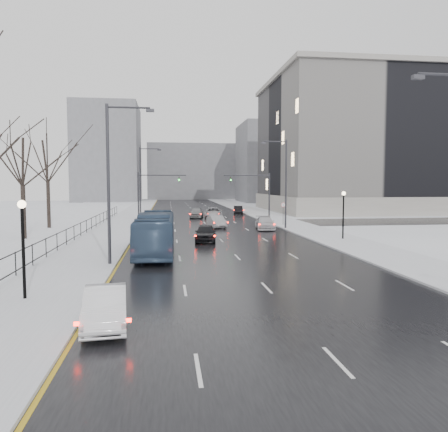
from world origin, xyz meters
name	(u,v)px	position (x,y,z in m)	size (l,w,h in m)	color
road	(199,217)	(0.00, 60.00, 0.02)	(16.00, 150.00, 0.04)	black
cross_road	(205,224)	(0.00, 48.00, 0.02)	(130.00, 10.00, 0.04)	black
sidewalk_left	(130,217)	(-10.50, 60.00, 0.08)	(5.00, 150.00, 0.16)	silver
sidewalk_right	(265,216)	(10.50, 60.00, 0.08)	(5.00, 150.00, 0.16)	silver
park_strip	(65,218)	(-20.00, 60.00, 0.06)	(14.00, 150.00, 0.12)	white
tree_park_d	(25,240)	(-17.80, 34.00, 0.00)	(8.75, 8.75, 12.50)	black
tree_park_e	(49,229)	(-18.20, 44.00, 0.00)	(9.45, 9.45, 13.50)	black
iron_fence	(69,234)	(-13.00, 30.00, 0.91)	(0.06, 70.00, 1.30)	black
streetlight_r_mid	(284,179)	(8.17, 40.00, 5.62)	(2.95, 0.25, 10.00)	#2D2D33
streetlight_l_near	(112,176)	(-8.17, 20.00, 5.62)	(2.95, 0.25, 10.00)	#2D2D33
streetlight_l_far	(142,180)	(-8.17, 52.00, 5.62)	(2.95, 0.25, 10.00)	#2D2D33
lamppost_l	(23,235)	(-11.00, 12.00, 2.94)	(0.36, 0.36, 4.28)	black
lamppost_r_mid	(343,208)	(11.00, 30.00, 2.94)	(0.36, 0.36, 4.28)	black
mast_signal_right	(261,192)	(7.33, 48.00, 4.11)	(6.10, 0.33, 6.50)	#2D2D33
mast_signal_left	(147,192)	(-7.33, 48.00, 4.11)	(6.10, 0.33, 6.50)	#2D2D33
no_uturn_sign	(283,207)	(9.20, 44.00, 2.30)	(0.60, 0.06, 2.70)	#2D2D33
civic_building	(376,152)	(35.00, 72.00, 11.21)	(41.00, 31.00, 24.80)	gray
bldg_far_right	(282,163)	(28.00, 115.00, 11.00)	(24.00, 20.00, 22.00)	slate
bldg_far_left	(108,153)	(-22.00, 125.00, 14.00)	(18.00, 22.00, 28.00)	slate
bldg_far_center	(193,172)	(4.00, 140.00, 9.00)	(30.00, 18.00, 18.00)	slate
sedan_left_near	(105,307)	(-7.04, 8.12, 0.73)	(1.47, 4.20, 1.39)	white
bus	(156,233)	(-5.67, 24.08, 1.56)	(2.55, 10.90, 3.04)	#364C6A
sedan_center_near	(205,233)	(-1.49, 30.53, 0.80)	(1.78, 4.44, 1.51)	black
sedan_right_near	(216,221)	(0.84, 42.51, 0.75)	(1.50, 4.31, 1.42)	gray
sedan_right_cross	(213,213)	(2.01, 56.87, 0.81)	(2.55, 5.54, 1.54)	#A0A0A5
sedan_right_far	(265,223)	(6.00, 39.84, 0.75)	(1.98, 4.87, 1.41)	silver
sedan_center_far	(197,213)	(-0.50, 57.14, 0.82)	(1.85, 4.59, 1.56)	gray
sedan_right_distant	(238,210)	(7.10, 65.13, 0.71)	(1.41, 4.06, 1.34)	black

